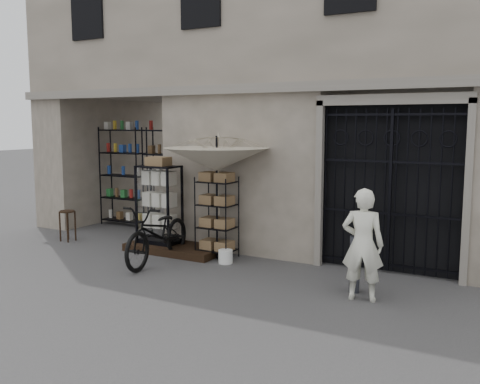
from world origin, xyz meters
The scene contains 14 objects.
ground centered at (0.00, 0.00, 0.00)m, with size 80.00×80.00×0.00m, color #232326.
main_building centered at (0.00, 4.00, 4.50)m, with size 14.00×4.00×9.00m, color gray.
shop_recess centered at (-4.50, 2.80, 1.50)m, with size 3.00×1.70×3.00m, color black.
shop_shelving centered at (-4.55, 3.30, 1.25)m, with size 2.70×0.50×2.50m, color black.
iron_gate centered at (1.75, 2.28, 1.50)m, with size 2.50×0.21×3.00m.
step_platform centered at (-2.40, 1.55, 0.07)m, with size 2.00×0.90×0.15m, color black.
display_cabinet centered at (-2.77, 1.54, 0.87)m, with size 0.93×0.77×1.73m.
wire_rack centered at (-1.43, 1.61, 0.77)m, with size 0.82×0.71×1.58m.
market_umbrella centered at (-1.37, 1.51, 2.04)m, with size 2.16×2.18×2.84m.
white_bucket centered at (-1.06, 1.30, 0.13)m, with size 0.27×0.27×0.26m, color white.
bicycle centered at (-2.17, 0.74, 0.00)m, with size 0.75×1.13×2.14m, color black.
wooden_stool centered at (-5.08, 1.23, 0.36)m, with size 0.41×0.41×0.68m.
steel_bollard centered at (1.56, 0.79, 0.44)m, with size 0.16×0.16×0.89m, color #41444D.
shopkeeper centered at (1.76, 0.50, 0.00)m, with size 0.61×1.67×0.40m, color white.
Camera 1 is at (3.91, -7.08, 2.62)m, focal length 40.00 mm.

